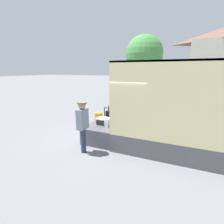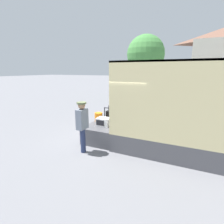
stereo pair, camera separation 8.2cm
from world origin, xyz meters
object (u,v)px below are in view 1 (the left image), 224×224
(portable_generator, at_px, (112,115))
(orange_bucket, at_px, (98,117))
(street_tree, at_px, (144,54))
(microwave, at_px, (104,122))
(worker_person, at_px, (83,122))

(portable_generator, height_order, orange_bucket, portable_generator)
(orange_bucket, distance_m, street_tree, 11.44)
(portable_generator, bearing_deg, orange_bucket, -141.12)
(portable_generator, relative_size, street_tree, 0.10)
(microwave, height_order, street_tree, street_tree)
(microwave, relative_size, worker_person, 0.30)
(portable_generator, xyz_separation_m, orange_bucket, (-0.48, -0.39, -0.04))
(microwave, height_order, worker_person, worker_person)
(worker_person, bearing_deg, orange_bucket, 99.68)
(microwave, xyz_separation_m, worker_person, (-0.18, -1.24, 0.31))
(street_tree, bearing_deg, microwave, -83.26)
(microwave, relative_size, orange_bucket, 1.38)
(portable_generator, distance_m, orange_bucket, 0.62)
(microwave, xyz_separation_m, street_tree, (-1.33, 11.25, 3.52))
(portable_generator, relative_size, orange_bucket, 1.58)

